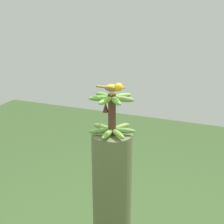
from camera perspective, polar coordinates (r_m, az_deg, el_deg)
banana_bunch at (r=1.90m, az=-0.03°, el=-0.33°), size 0.28×0.29×0.25m
perched_bird at (r=1.81m, az=0.36°, el=4.29°), size 0.06×0.18×0.08m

